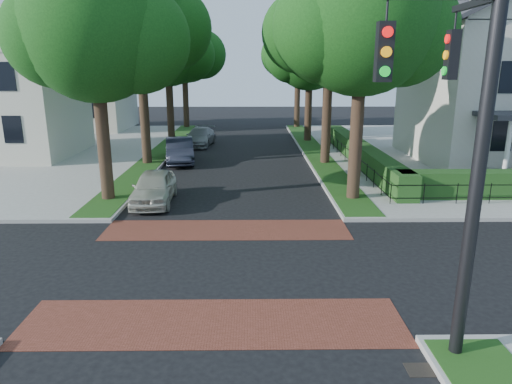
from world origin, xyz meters
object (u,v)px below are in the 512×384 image
(traffic_signal, at_px, (467,129))
(parked_car_front, at_px, (154,187))
(parked_car_middle, at_px, (180,150))
(parked_car_rear, at_px, (200,137))

(traffic_signal, xyz_separation_m, parked_car_front, (-8.27, 11.18, -3.99))
(traffic_signal, relative_size, parked_car_front, 1.90)
(traffic_signal, bearing_deg, parked_car_middle, 112.79)
(traffic_signal, xyz_separation_m, parked_car_middle, (-8.49, 20.20, -3.93))
(parked_car_front, bearing_deg, parked_car_middle, 89.10)
(parked_car_front, height_order, parked_car_middle, parked_car_middle)
(parked_car_front, distance_m, parked_car_rear, 15.61)
(traffic_signal, relative_size, parked_car_rear, 1.71)
(parked_car_front, height_order, parked_car_rear, parked_car_front)
(parked_car_front, bearing_deg, parked_car_rear, 86.45)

